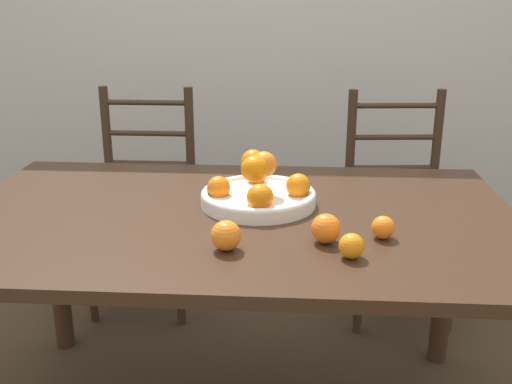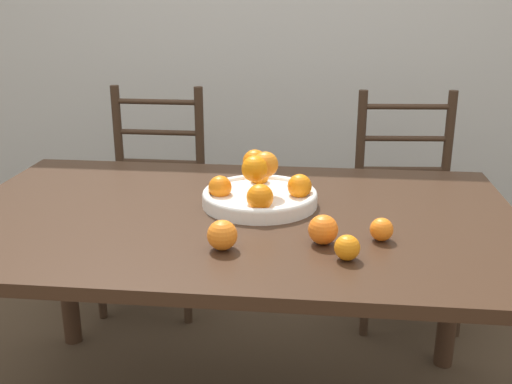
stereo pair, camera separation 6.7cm
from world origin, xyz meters
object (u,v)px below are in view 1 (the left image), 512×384
orange_loose_0 (383,227)px  chair_left (144,203)px  orange_loose_2 (326,229)px  orange_loose_3 (351,246)px  fruit_bowl (258,191)px  chair_right (397,208)px  orange_loose_1 (226,236)px

orange_loose_0 → chair_left: bearing=131.9°
orange_loose_2 → orange_loose_3: (0.06, -0.09, -0.01)m
fruit_bowl → orange_loose_3: fruit_bowl is taller
fruit_bowl → chair_right: (0.55, 0.77, -0.32)m
orange_loose_1 → orange_loose_3: 0.31m
orange_loose_0 → orange_loose_2: size_ratio=0.79×
orange_loose_2 → orange_loose_3: 0.11m
orange_loose_1 → chair_left: chair_left is taller
orange_loose_3 → chair_right: bearing=74.9°
fruit_bowl → chair_right: chair_right is taller
chair_left → orange_loose_0: bearing=-48.3°
fruit_bowl → orange_loose_1: 0.34m
orange_loose_2 → chair_right: size_ratio=0.08×
orange_loose_2 → orange_loose_0: bearing=14.1°
orange_loose_3 → chair_right: chair_right is taller
orange_loose_1 → fruit_bowl: bearing=80.0°
orange_loose_0 → orange_loose_3: 0.16m
orange_loose_0 → chair_left: 1.38m
orange_loose_2 → chair_left: 1.32m
chair_right → orange_loose_1: bearing=-123.9°
orange_loose_1 → chair_right: 1.30m
orange_loose_0 → fruit_bowl: bearing=145.6°
fruit_bowl → orange_loose_0: bearing=-34.4°
orange_loose_1 → chair_left: (-0.50, 1.10, -0.31)m
orange_loose_0 → chair_right: 1.07m
fruit_bowl → orange_loose_3: bearing=-55.6°
orange_loose_1 → orange_loose_2: bearing=14.2°
orange_loose_1 → chair_right: size_ratio=0.08×
orange_loose_0 → chair_right: size_ratio=0.06×
orange_loose_3 → fruit_bowl: bearing=124.4°
orange_loose_2 → orange_loose_1: bearing=-165.8°
orange_loose_2 → chair_right: chair_right is taller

